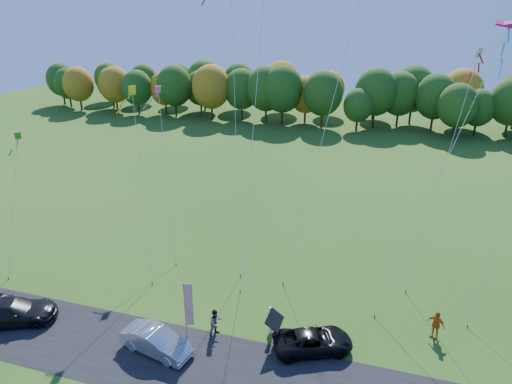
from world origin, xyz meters
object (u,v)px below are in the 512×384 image
(person_east, at_px, (436,324))
(feather_flag, at_px, (188,304))
(black_suv, at_px, (313,341))
(silver_sedan, at_px, (156,341))

(person_east, distance_m, feather_flag, 15.38)
(black_suv, relative_size, silver_sedan, 1.06)
(feather_flag, bearing_deg, person_east, 16.93)
(black_suv, xyz_separation_m, silver_sedan, (-8.90, -2.86, 0.08))
(black_suv, distance_m, silver_sedan, 9.35)
(black_suv, distance_m, feather_flag, 7.85)
(black_suv, distance_m, person_east, 7.85)
(person_east, relative_size, feather_flag, 0.48)
(person_east, height_order, feather_flag, feather_flag)
(silver_sedan, xyz_separation_m, person_east, (15.98, 6.24, 0.20))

